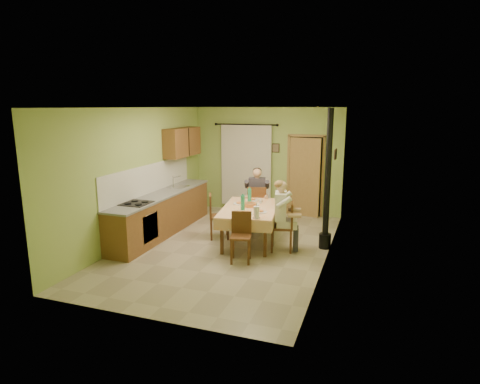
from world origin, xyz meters
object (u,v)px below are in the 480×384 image
at_px(chair_near, 241,247).
at_px(chair_right, 282,236).
at_px(man_far, 257,191).
at_px(stove_flue, 327,199).
at_px(chair_left, 219,225).
at_px(man_right, 282,208).
at_px(dining_table, 250,225).
at_px(chair_far, 257,215).

distance_m(chair_near, chair_right, 1.02).
bearing_deg(chair_right, man_far, 22.46).
bearing_deg(stove_flue, chair_left, -177.40).
bearing_deg(man_far, chair_near, -96.19).
xyz_separation_m(man_far, man_right, (0.93, -1.37, 0.00)).
bearing_deg(chair_right, dining_table, 59.67).
relative_size(chair_far, chair_left, 1.03).
bearing_deg(man_right, chair_left, 66.11).
xyz_separation_m(dining_table, man_far, (-0.18, 1.12, 0.50)).
bearing_deg(chair_left, stove_flue, 68.54).
xyz_separation_m(chair_near, man_far, (-0.36, 2.20, 0.59)).
height_order(chair_near, stove_flue, stove_flue).
distance_m(chair_left, man_right, 1.62).
bearing_deg(chair_left, man_right, 54.28).
height_order(chair_near, chair_right, chair_right).
bearing_deg(stove_flue, man_right, -153.01).
relative_size(chair_right, man_far, 0.71).
relative_size(chair_near, man_right, 0.67).
xyz_separation_m(chair_far, chair_near, (0.35, -2.19, -0.00)).
bearing_deg(man_far, chair_left, -132.60).
relative_size(chair_right, chair_left, 1.01).
distance_m(dining_table, chair_right, 0.81).
bearing_deg(man_right, chair_far, 22.17).
relative_size(dining_table, chair_far, 2.01).
height_order(chair_far, chair_left, chair_far).
distance_m(chair_far, chair_left, 1.19).
bearing_deg(dining_table, man_far, 90.14).
bearing_deg(chair_far, man_right, -70.97).
relative_size(dining_table, chair_left, 2.07).
xyz_separation_m(man_right, stove_flue, (0.80, 0.41, 0.15)).
bearing_deg(dining_table, chair_far, 90.06).
xyz_separation_m(dining_table, stove_flue, (1.55, 0.16, 0.65)).
relative_size(chair_near, chair_left, 0.95).
bearing_deg(chair_right, chair_far, 22.63).
xyz_separation_m(man_far, stove_flue, (1.73, -0.96, 0.15)).
bearing_deg(chair_near, stove_flue, -151.88).
bearing_deg(chair_near, chair_right, -139.11).
bearing_deg(man_far, chair_far, -90.00).
height_order(dining_table, chair_far, chair_far).
bearing_deg(chair_far, chair_right, -70.50).
bearing_deg(man_far, man_right, -71.14).
bearing_deg(dining_table, chair_left, 166.92).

